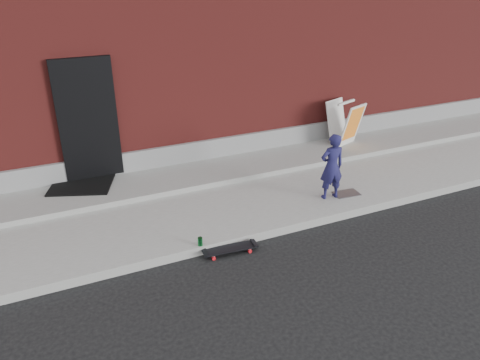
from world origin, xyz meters
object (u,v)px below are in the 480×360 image
skateboard (230,249)px  pizza_sign (345,123)px  soda_can (200,241)px  child (332,167)px

skateboard → pizza_sign: 4.78m
skateboard → soda_can: soda_can is taller
child → skateboard: size_ratio=1.43×
soda_can → child: bearing=11.1°
pizza_sign → child: bearing=-130.8°
skateboard → pizza_sign: bearing=33.9°
child → skateboard: 2.44m
child → pizza_sign: bearing=-124.8°
child → pizza_sign: 2.57m
child → soda_can: child is taller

